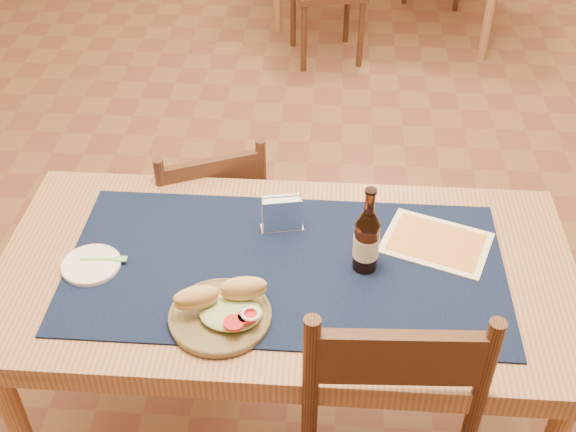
# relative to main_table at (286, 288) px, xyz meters

# --- Properties ---
(main_table) EXTENTS (1.60, 0.80, 0.75)m
(main_table) POSITION_rel_main_table_xyz_m (0.00, 0.00, 0.00)
(main_table) COLOR #B07C53
(main_table) RESTS_ON ground
(placemat) EXTENTS (1.20, 0.60, 0.01)m
(placemat) POSITION_rel_main_table_xyz_m (0.00, 0.00, 0.09)
(placemat) COLOR #0F1C38
(placemat) RESTS_ON main_table
(baseboard) EXTENTS (6.00, 7.00, 0.10)m
(baseboard) POSITION_rel_main_table_xyz_m (0.00, 0.80, -0.62)
(baseboard) COLOR #4E2F1C
(baseboard) RESTS_ON ground
(chair_main_far) EXTENTS (0.51, 0.51, 0.84)m
(chair_main_far) POSITION_rel_main_table_xyz_m (-0.32, 0.55, -0.23)
(chair_main_far) COLOR #4E2F1C
(chair_main_far) RESTS_ON ground
(sandwich_plate) EXTENTS (0.26, 0.26, 0.10)m
(sandwich_plate) POSITION_rel_main_table_xyz_m (-0.14, -0.20, 0.12)
(sandwich_plate) COLOR brown
(sandwich_plate) RESTS_ON placemat
(side_plate) EXTENTS (0.16, 0.16, 0.01)m
(side_plate) POSITION_rel_main_table_xyz_m (-0.53, -0.04, 0.10)
(side_plate) COLOR white
(side_plate) RESTS_ON placemat
(fork) EXTENTS (0.13, 0.02, 0.00)m
(fork) POSITION_rel_main_table_xyz_m (-0.49, -0.02, 0.10)
(fork) COLOR #86DC79
(fork) RESTS_ON side_plate
(beer_bottle) EXTENTS (0.07, 0.07, 0.26)m
(beer_bottle) POSITION_rel_main_table_xyz_m (0.22, 0.01, 0.19)
(beer_bottle) COLOR #49200D
(beer_bottle) RESTS_ON placemat
(napkin_holder) EXTENTS (0.13, 0.07, 0.11)m
(napkin_holder) POSITION_rel_main_table_xyz_m (-0.02, 0.16, 0.14)
(napkin_holder) COLOR white
(napkin_holder) RESTS_ON placemat
(menu_card) EXTENTS (0.35, 0.30, 0.01)m
(menu_card) POSITION_rel_main_table_xyz_m (0.42, 0.12, 0.09)
(menu_card) COLOR #FEEDC0
(menu_card) RESTS_ON placemat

